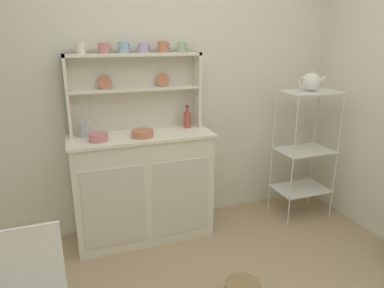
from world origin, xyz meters
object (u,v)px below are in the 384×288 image
Objects in this scene: bowl_mixing_large at (98,137)px; jam_bottle at (187,119)px; hutch_cabinet at (143,185)px; hutch_shelf_unit at (135,85)px; utensil_jar at (84,130)px; cup_cream_0 at (81,48)px; porcelain_teapot at (311,82)px; bakers_rack at (305,143)px.

bowl_mixing_large is 0.76× the size of jam_bottle.
hutch_shelf_unit reaches higher than hutch_cabinet.
jam_bottle is (0.77, 0.16, 0.05)m from bowl_mixing_large.
bowl_mixing_large is 0.58× the size of utensil_jar.
hutch_cabinet is 13.83× the size of cup_cream_0.
hutch_shelf_unit is 1.53m from porcelain_teapot.
jam_bottle reaches higher than bowl_mixing_large.
porcelain_teapot is (1.50, -0.14, 0.82)m from hutch_cabinet.
cup_cream_0 is at bearing 172.11° from bakers_rack.
hutch_cabinet is 1.72m from porcelain_teapot.
hutch_shelf_unit is 4.31× the size of utensil_jar.
hutch_shelf_unit is at bearing 11.32° from utensil_jar.
utensil_jar is (-0.43, -0.09, -0.31)m from hutch_shelf_unit.
porcelain_teapot reaches higher than utensil_jar.
bowl_mixing_large is (-0.34, -0.07, 0.48)m from hutch_cabinet.
utensil_jar is 1.97m from porcelain_teapot.
hutch_cabinet is 0.84m from hutch_shelf_unit.
bakers_rack is 4.83× the size of utensil_jar.
jam_bottle is (0.83, -0.04, -0.60)m from cup_cream_0.
bakers_rack is 1.96m from utensil_jar.
cup_cream_0 is 0.62m from utensil_jar.
porcelain_teapot is at bearing -11.46° from hutch_shelf_unit.
hutch_shelf_unit is (0.00, 0.16, 0.82)m from hutch_cabinet.
bowl_mixing_large is 0.58× the size of porcelain_teapot.
bakers_rack reaches higher than bowl_mixing_large.
hutch_cabinet is 0.59m from bowl_mixing_large.
cup_cream_0 reaches higher than bakers_rack.
cup_cream_0 is 0.43× the size of jam_bottle.
bakers_rack is 6.27× the size of jam_bottle.
hutch_shelf_unit reaches higher than porcelain_teapot.
porcelain_teapot reaches higher than bowl_mixing_large.
bakers_rack is (1.51, -0.14, 0.26)m from hutch_cabinet.
bowl_mixing_large is (-0.34, -0.24, -0.34)m from hutch_shelf_unit.
cup_cream_0 is 0.33× the size of utensil_jar.
bakers_rack is at bearing -7.89° from cup_cream_0.
porcelain_teapot is at bearing -7.90° from cup_cream_0.
hutch_shelf_unit is 1.64m from bakers_rack.
hutch_cabinet is 7.89× the size of bowl_mixing_large.
cup_cream_0 is at bearing -174.06° from hutch_shelf_unit.
utensil_jar is at bearing 173.53° from bakers_rack.
bowl_mixing_large is at bearing 177.88° from bakers_rack.
cup_cream_0 is (-0.40, 0.12, 1.12)m from hutch_cabinet.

